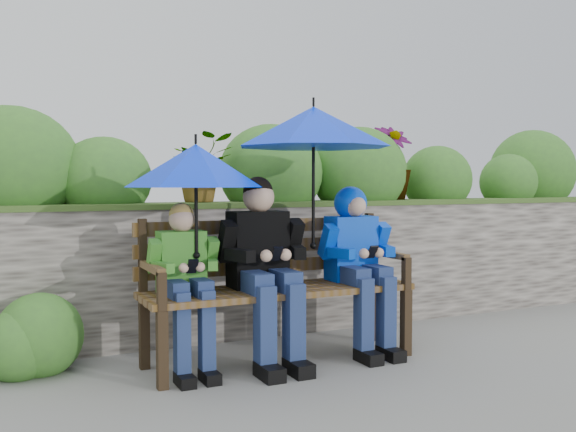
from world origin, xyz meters
name	(u,v)px	position (x,y,z in m)	size (l,w,h in m)	color
ground	(294,356)	(0.00, 0.00, 0.00)	(60.00, 60.00, 0.00)	slate
garden_backdrop	(213,244)	(-0.04, 1.59, 0.63)	(8.00, 2.87, 1.78)	#4A443F
park_bench	(275,278)	(-0.15, 0.00, 0.54)	(1.80, 0.53, 0.95)	black
boy_left	(186,276)	(-0.78, -0.08, 0.61)	(0.43, 0.50, 1.05)	#2E7C23
boy_middle	(264,261)	(-0.26, -0.10, 0.68)	(0.55, 0.64, 1.22)	black
boy_right	(358,253)	(0.45, -0.08, 0.69)	(0.50, 0.61, 1.15)	#003AC4
umbrella_left	(196,166)	(-0.71, -0.07, 1.28)	(0.88, 0.88, 0.77)	#0028EB
umbrella_right	(313,127)	(0.13, -0.03, 1.55)	(1.05, 1.05, 1.02)	#0028EB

